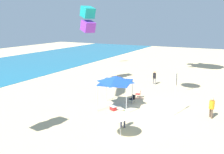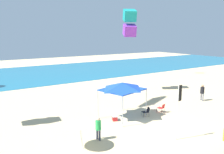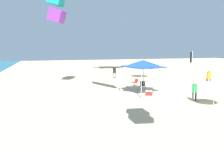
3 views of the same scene
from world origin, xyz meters
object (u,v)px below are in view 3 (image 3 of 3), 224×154
(folding_chair_right_of_tent, at_px, (143,85))
(person_near_umbrella, at_px, (209,77))
(beach_umbrella, at_px, (215,82))
(person_beachcomber, at_px, (195,89))
(canopy_tent, at_px, (143,64))
(folding_chair_near_cooler, at_px, (135,82))
(person_watching_sky, at_px, (114,71))
(banner_flag, at_px, (191,66))
(kite_box_teal, at_px, (56,7))
(cooler_box, at_px, (149,93))

(folding_chair_right_of_tent, bearing_deg, person_near_umbrella, 17.10)
(beach_umbrella, bearing_deg, person_near_umbrella, -38.66)
(person_beachcomber, relative_size, person_near_umbrella, 0.87)
(canopy_tent, relative_size, person_near_umbrella, 2.07)
(folding_chair_near_cooler, bearing_deg, person_watching_sky, 168.11)
(banner_flag, bearing_deg, canopy_tent, 94.92)
(person_beachcomber, relative_size, person_watching_sky, 0.90)
(canopy_tent, distance_m, person_near_umbrella, 8.96)
(canopy_tent, height_order, banner_flag, banner_flag)
(person_near_umbrella, xyz_separation_m, kite_box_teal, (5.04, 15.91, 7.47))
(person_watching_sky, distance_m, kite_box_teal, 11.56)
(beach_umbrella, bearing_deg, banner_flag, -23.06)
(canopy_tent, xyz_separation_m, cooler_box, (-0.94, -0.21, -2.58))
(folding_chair_right_of_tent, xyz_separation_m, kite_box_teal, (4.44, 8.16, 8.08))
(beach_umbrella, distance_m, folding_chair_right_of_tent, 8.03)
(person_near_umbrella, bearing_deg, banner_flag, -103.96)
(banner_flag, height_order, person_beachcomber, banner_flag)
(canopy_tent, distance_m, beach_umbrella, 6.51)
(person_near_umbrella, height_order, kite_box_teal, kite_box_teal)
(person_near_umbrella, bearing_deg, person_beachcomber, -78.70)
(folding_chair_near_cooler, xyz_separation_m, person_beachcomber, (-7.90, -1.72, 0.47))
(beach_umbrella, distance_m, person_near_umbrella, 9.04)
(folding_chair_near_cooler, distance_m, person_watching_sky, 6.58)
(person_beachcomber, height_order, kite_box_teal, kite_box_teal)
(beach_umbrella, relative_size, cooler_box, 2.81)
(folding_chair_right_of_tent, bearing_deg, cooler_box, -82.75)
(canopy_tent, distance_m, person_watching_sky, 10.60)
(banner_flag, height_order, person_watching_sky, banner_flag)
(person_near_umbrella, bearing_deg, person_watching_sky, -168.75)
(person_watching_sky, bearing_deg, canopy_tent, 104.67)
(person_beachcomber, bearing_deg, kite_box_teal, -51.76)
(banner_flag, distance_m, person_near_umbrella, 3.40)
(canopy_tent, relative_size, banner_flag, 0.97)
(banner_flag, distance_m, person_watching_sky, 11.25)
(person_watching_sky, bearing_deg, person_near_umbrella, 149.72)
(folding_chair_near_cooler, relative_size, cooler_box, 1.11)
(folding_chair_near_cooler, relative_size, folding_chair_right_of_tent, 1.00)
(kite_box_teal, bearing_deg, folding_chair_right_of_tent, -91.51)
(cooler_box, bearing_deg, kite_box_teal, 45.25)
(canopy_tent, xyz_separation_m, banner_flag, (0.49, -5.67, -0.42))
(folding_chair_near_cooler, bearing_deg, banner_flag, 39.52)
(person_watching_sky, bearing_deg, folding_chair_right_of_tent, 110.29)
(beach_umbrella, relative_size, person_beachcomber, 1.28)
(folding_chair_near_cooler, height_order, kite_box_teal, kite_box_teal)
(cooler_box, height_order, person_near_umbrella, person_near_umbrella)
(beach_umbrella, xyz_separation_m, kite_box_teal, (12.08, 10.27, 6.80))
(beach_umbrella, bearing_deg, cooler_box, 31.11)
(folding_chair_right_of_tent, height_order, banner_flag, banner_flag)
(folding_chair_near_cooler, relative_size, person_near_umbrella, 0.44)
(person_watching_sky, bearing_deg, folding_chair_near_cooler, 110.86)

